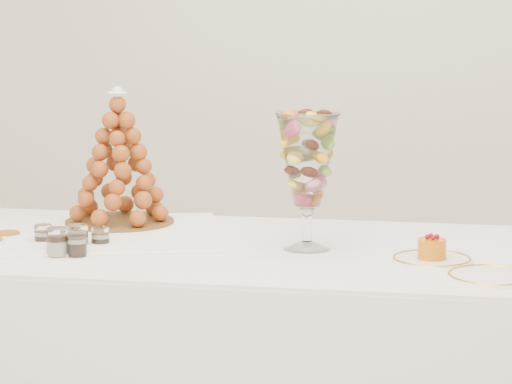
# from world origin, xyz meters

# --- Properties ---
(lace_tray) EXTENTS (0.73, 0.63, 0.02)m
(lace_tray) POSITION_xyz_m (-0.47, 0.36, 0.82)
(lace_tray) COLOR white
(lace_tray) RESTS_ON buffet_table
(macaron_vase) EXTENTS (0.16, 0.16, 0.36)m
(macaron_vase) POSITION_xyz_m (0.09, 0.32, 1.04)
(macaron_vase) COLOR white
(macaron_vase) RESTS_ON buffet_table
(cake_plate) EXTENTS (0.20, 0.20, 0.01)m
(cake_plate) POSITION_xyz_m (0.42, 0.23, 0.82)
(cake_plate) COLOR white
(cake_plate) RESTS_ON buffet_table
(spare_plate) EXTENTS (0.22, 0.22, 0.01)m
(spare_plate) POSITION_xyz_m (0.57, 0.08, 0.82)
(spare_plate) COLOR white
(spare_plate) RESTS_ON buffet_table
(verrine_a) EXTENTS (0.06, 0.06, 0.06)m
(verrine_a) POSITION_xyz_m (-0.59, 0.19, 0.84)
(verrine_a) COLOR white
(verrine_a) RESTS_ON buffet_table
(verrine_b) EXTENTS (0.06, 0.06, 0.07)m
(verrine_b) POSITION_xyz_m (-0.49, 0.17, 0.85)
(verrine_b) COLOR white
(verrine_b) RESTS_ON buffet_table
(verrine_c) EXTENTS (0.05, 0.05, 0.06)m
(verrine_c) POSITION_xyz_m (-0.43, 0.19, 0.84)
(verrine_c) COLOR white
(verrine_c) RESTS_ON buffet_table
(verrine_d) EXTENTS (0.07, 0.07, 0.07)m
(verrine_d) POSITION_xyz_m (-0.52, 0.11, 0.85)
(verrine_d) COLOR white
(verrine_d) RESTS_ON buffet_table
(verrine_e) EXTENTS (0.06, 0.06, 0.06)m
(verrine_e) POSITION_xyz_m (-0.47, 0.11, 0.85)
(verrine_e) COLOR white
(verrine_e) RESTS_ON buffet_table
(ramekin_back) EXTENTS (0.08, 0.08, 0.03)m
(ramekin_back) POSITION_xyz_m (-0.71, 0.23, 0.83)
(ramekin_back) COLOR white
(ramekin_back) RESTS_ON buffet_table
(croquembouche) EXTENTS (0.31, 0.31, 0.38)m
(croquembouche) POSITION_xyz_m (-0.47, 0.47, 1.02)
(croquembouche) COLOR brown
(croquembouche) RESTS_ON lace_tray
(mousse_cake) EXTENTS (0.07, 0.07, 0.06)m
(mousse_cake) POSITION_xyz_m (0.42, 0.22, 0.85)
(mousse_cake) COLOR #C16309
(mousse_cake) RESTS_ON cake_plate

